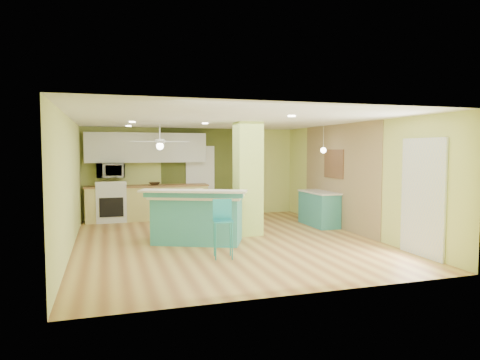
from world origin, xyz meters
name	(u,v)px	position (x,y,z in m)	size (l,w,h in m)	color
floor	(226,241)	(0.00, 0.00, -0.01)	(6.00, 7.00, 0.01)	#9B6536
ceiling	(226,120)	(0.00, 0.00, 2.50)	(6.00, 7.00, 0.01)	white
wall_back	(193,172)	(0.00, 3.50, 1.25)	(6.00, 0.01, 2.50)	#D0DB75
wall_front	(298,200)	(0.00, -3.50, 1.25)	(6.00, 0.01, 2.50)	#D0DB75
wall_left	(70,184)	(-3.00, 0.00, 1.25)	(0.01, 7.00, 2.50)	#D0DB75
wall_right	(353,178)	(3.00, 0.00, 1.25)	(0.01, 7.00, 2.50)	#D0DB75
wood_panel	(339,176)	(2.99, 0.60, 1.25)	(0.02, 3.40, 2.50)	#8D7351
olive_accent	(200,172)	(0.20, 3.49, 1.25)	(2.20, 0.02, 2.50)	#4B5421
interior_door	(200,181)	(0.20, 3.46, 1.00)	(0.82, 0.05, 2.00)	white
french_door	(423,198)	(2.97, -2.30, 1.05)	(0.04, 1.08, 2.10)	white
column	(248,179)	(0.65, 0.50, 1.25)	(0.55, 0.55, 2.50)	#BAD763
kitchen_run	(148,202)	(-1.30, 3.20, 0.47)	(3.25, 0.63, 0.94)	#D4C76F
stove	(111,204)	(-2.25, 3.19, 0.46)	(0.76, 0.66, 1.08)	silver
upper_cabinets	(147,148)	(-1.30, 3.32, 1.95)	(3.20, 0.34, 0.80)	silver
microwave	(111,170)	(-2.25, 3.20, 1.35)	(0.70, 0.48, 0.39)	silver
ceiling_fan	(160,142)	(-1.10, 2.00, 2.08)	(1.41, 1.41, 0.61)	silver
pendant_lamp	(323,150)	(2.65, 0.75, 1.88)	(0.14, 0.14, 0.69)	white
wall_decor	(334,164)	(2.96, 0.80, 1.55)	(0.03, 0.90, 0.70)	brown
peninsula	(197,217)	(-0.60, 0.00, 0.52)	(2.24, 1.80, 1.11)	teal
bar_stool	(223,219)	(-0.42, -1.31, 0.68)	(0.39, 0.39, 1.02)	teal
side_counter	(319,208)	(2.70, 1.03, 0.43)	(0.56, 1.33, 0.85)	teal
fruit_bowl	(155,184)	(-1.12, 3.17, 0.98)	(0.30, 0.30, 0.07)	#322214
canister	(199,192)	(-0.58, -0.11, 1.04)	(0.17, 0.17, 0.15)	gold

